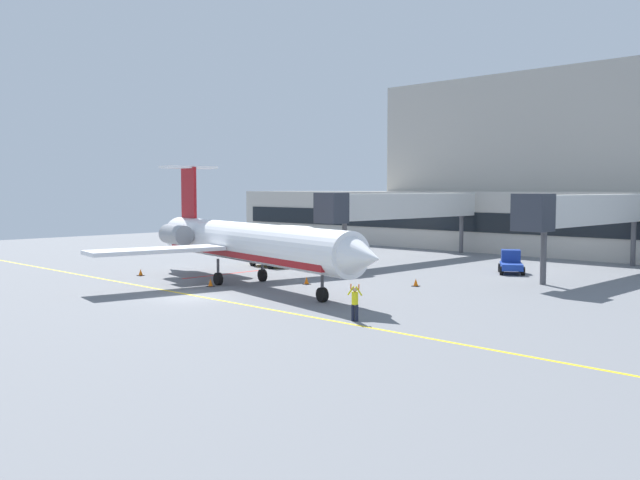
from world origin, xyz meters
TOP-DOWN VIEW (x-y plane):
  - ground at (-0.00, 0.00)m, footprint 120.00×120.00m
  - terminal_building at (-1.22, 46.96)m, footprint 78.90×12.70m
  - jet_bridge_west at (-4.91, 27.83)m, footprint 2.40×22.82m
  - jet_bridge_east at (13.11, 28.62)m, footprint 2.40×21.26m
  - regional_jet at (-2.39, 6.44)m, footprint 29.86×21.83m
  - baggage_tug at (8.03, 25.97)m, footprint 3.20×3.50m
  - pushback_tractor at (-10.09, 15.21)m, footprint 4.29×2.30m
  - belt_loader at (-14.26, 28.17)m, footprint 3.42×4.04m
  - fuel_tank at (-19.17, 27.33)m, footprint 6.59×2.71m
  - marshaller at (12.76, 1.39)m, footprint 0.80×0.39m
  - safety_cone_alpha at (-12.14, 3.75)m, footprint 0.47×0.47m
  - safety_cone_bravo at (-3.16, 3.94)m, footprint 0.47×0.47m
  - safety_cone_charlie at (0.88, 9.50)m, footprint 0.47×0.47m
  - safety_cone_delta at (7.14, 14.21)m, footprint 0.47×0.47m

SIDE VIEW (x-z plane):
  - ground at x=0.00m, z-range -0.10..0.00m
  - safety_cone_alpha at x=-12.14m, z-range -0.03..0.52m
  - safety_cone_bravo at x=-3.16m, z-range -0.03..0.52m
  - safety_cone_charlie at x=0.88m, z-range -0.03..0.52m
  - safety_cone_delta at x=7.14m, z-range -0.03..0.52m
  - baggage_tug at x=8.03m, z-range -0.08..1.80m
  - pushback_tractor at x=-10.09m, z-range -0.07..1.87m
  - belt_loader at x=-14.26m, z-range -0.08..1.94m
  - marshaller at x=12.76m, z-range 0.02..1.98m
  - fuel_tank at x=-19.17m, z-range 0.15..3.03m
  - regional_jet at x=-2.39m, z-range -1.34..7.45m
  - jet_bridge_east at x=13.11m, z-range 1.90..8.46m
  - jet_bridge_west at x=-4.91m, z-range 1.91..8.48m
  - terminal_building at x=-1.22m, z-range -2.27..17.49m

